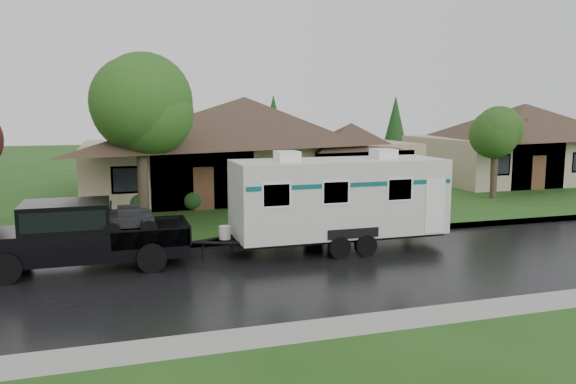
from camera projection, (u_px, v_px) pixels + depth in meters
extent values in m
plane|color=#204917|center=(281.00, 255.00, 19.36)|extent=(140.00, 140.00, 0.00)
cube|color=black|center=(299.00, 271.00, 17.47)|extent=(140.00, 8.00, 0.01)
cube|color=gray|center=(264.00, 239.00, 21.48)|extent=(140.00, 0.50, 0.15)
cube|color=#204917|center=(209.00, 193.00, 33.52)|extent=(140.00, 26.00, 0.15)
cube|color=tan|center=(245.00, 167.00, 32.94)|extent=(18.00, 10.00, 3.00)
pyramid|color=#3B2B20|center=(245.00, 97.00, 32.35)|extent=(19.44, 10.80, 2.60)
cube|color=tan|center=(351.00, 172.00, 31.72)|extent=(5.76, 4.00, 2.70)
cube|color=tan|center=(522.00, 158.00, 39.30)|extent=(14.00, 9.00, 3.00)
pyramid|color=#3B2B20|center=(526.00, 104.00, 38.76)|extent=(15.12, 9.72, 2.30)
cylinder|color=#382B1E|center=(143.00, 189.00, 23.52)|extent=(0.45, 0.45, 3.08)
sphere|color=#326621|center=(140.00, 108.00, 23.04)|extent=(4.26, 4.26, 4.26)
cylinder|color=#382B1E|center=(494.00, 178.00, 30.97)|extent=(0.37, 0.37, 2.21)
sphere|color=#2E5A1D|center=(496.00, 134.00, 30.63)|extent=(3.05, 3.05, 3.05)
sphere|color=#143814|center=(139.00, 202.00, 26.79)|extent=(1.00, 1.00, 1.00)
sphere|color=#143814|center=(192.00, 199.00, 27.53)|extent=(1.00, 1.00, 1.00)
sphere|color=#143814|center=(242.00, 197.00, 28.27)|extent=(1.00, 1.00, 1.00)
sphere|color=#143814|center=(290.00, 195.00, 29.01)|extent=(1.00, 1.00, 1.00)
sphere|color=#143814|center=(335.00, 193.00, 29.76)|extent=(1.00, 1.00, 1.00)
sphere|color=#143814|center=(378.00, 191.00, 30.50)|extent=(1.00, 1.00, 1.00)
cube|color=black|center=(82.00, 243.00, 17.65)|extent=(6.47, 2.16, 0.93)
cube|color=black|center=(66.00, 217.00, 17.40)|extent=(2.59, 2.03, 0.97)
cube|color=black|center=(66.00, 216.00, 17.39)|extent=(2.37, 2.07, 0.59)
cube|color=black|center=(149.00, 232.00, 18.22)|extent=(2.37, 2.05, 0.06)
cylinder|color=black|center=(5.00, 269.00, 16.10)|extent=(0.91, 0.35, 0.91)
cylinder|color=black|center=(17.00, 251.00, 18.10)|extent=(0.91, 0.35, 0.91)
cylinder|color=black|center=(152.00, 258.00, 17.31)|extent=(0.91, 0.35, 0.91)
cylinder|color=black|center=(148.00, 243.00, 19.31)|extent=(0.91, 0.35, 0.91)
cube|color=silver|center=(339.00, 196.00, 20.06)|extent=(7.55, 2.59, 2.64)
cube|color=black|center=(338.00, 237.00, 20.27)|extent=(7.98, 1.29, 0.15)
cube|color=#0B4E53|center=(339.00, 180.00, 19.97)|extent=(7.40, 2.61, 0.15)
cube|color=white|center=(287.00, 156.00, 19.27)|extent=(0.76, 0.86, 0.35)
cube|color=white|center=(383.00, 154.00, 20.35)|extent=(0.76, 0.86, 0.35)
cylinder|color=black|center=(339.00, 247.00, 18.93)|extent=(0.76, 0.26, 0.76)
cylinder|color=black|center=(314.00, 232.00, 21.34)|extent=(0.76, 0.26, 0.76)
cylinder|color=black|center=(366.00, 245.00, 19.22)|extent=(0.76, 0.26, 0.76)
cylinder|color=black|center=(337.00, 230.00, 21.62)|extent=(0.76, 0.26, 0.76)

